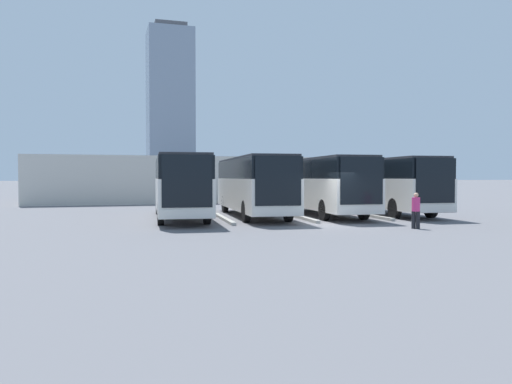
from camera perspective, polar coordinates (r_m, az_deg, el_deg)
ground_plane at (r=23.94m, az=8.49°, el=-3.75°), size 600.00×600.00×0.00m
bus_0 at (r=31.93m, az=14.36°, el=0.95°), size 3.45×11.78×3.37m
curb_divider_0 at (r=29.47m, az=12.55°, el=-2.60°), size 0.78×6.42×0.15m
bus_1 at (r=29.91m, az=7.49°, el=0.94°), size 3.45×11.78×3.37m
curb_divider_1 at (r=27.59m, az=4.95°, el=-2.85°), size 0.78×6.42×0.15m
bus_2 at (r=28.54m, az=-0.34°, el=0.91°), size 3.45×11.78×3.37m
curb_divider_2 at (r=26.43m, az=-3.68°, el=-3.05°), size 0.78×6.42×0.15m
bus_3 at (r=27.50m, az=-8.72°, el=0.86°), size 3.45×11.78×3.37m
pedestrian at (r=22.99m, az=17.80°, el=-1.91°), size 0.49×0.49×1.58m
station_building at (r=49.31m, az=-4.86°, el=1.46°), size 33.20×15.95×4.05m
office_tower at (r=217.16m, az=-9.80°, el=9.72°), size 18.69×18.69×66.34m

